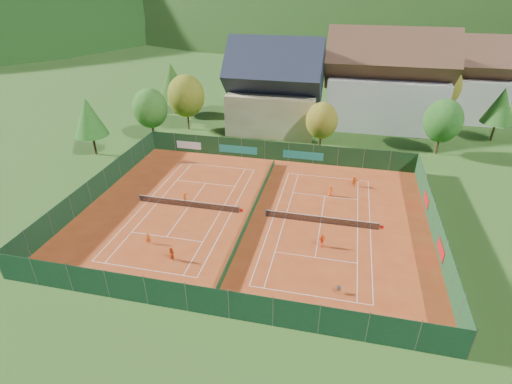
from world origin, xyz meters
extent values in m
plane|color=#285019|center=(0.00, 0.00, -0.02)|extent=(600.00, 600.00, 0.00)
cube|color=#A03B17|center=(0.00, 0.00, 0.01)|extent=(40.00, 32.00, 0.01)
cube|color=white|center=(-8.00, 11.88, 0.01)|extent=(10.97, 0.06, 0.00)
cube|color=white|center=(-8.00, -11.88, 0.01)|extent=(10.97, 0.06, 0.00)
cube|color=white|center=(-13.48, 0.00, 0.01)|extent=(0.06, 23.77, 0.00)
cube|color=white|center=(-2.51, 0.00, 0.01)|extent=(0.06, 23.77, 0.00)
cube|color=white|center=(-12.12, 0.00, 0.01)|extent=(0.06, 23.77, 0.00)
cube|color=white|center=(-3.88, 0.00, 0.01)|extent=(0.06, 23.77, 0.00)
cube|color=white|center=(-8.00, 6.40, 0.01)|extent=(8.23, 0.06, 0.00)
cube|color=white|center=(-8.00, -6.40, 0.01)|extent=(8.23, 0.06, 0.00)
cube|color=white|center=(-8.00, 0.00, 0.01)|extent=(0.06, 12.80, 0.00)
cube|color=white|center=(8.00, 11.88, 0.01)|extent=(10.97, 0.06, 0.00)
cube|color=white|center=(8.00, -11.88, 0.01)|extent=(10.97, 0.06, 0.00)
cube|color=white|center=(2.51, 0.00, 0.01)|extent=(0.06, 23.77, 0.00)
cube|color=white|center=(13.48, 0.00, 0.01)|extent=(0.06, 23.77, 0.00)
cube|color=white|center=(3.88, 0.00, 0.01)|extent=(0.06, 23.77, 0.00)
cube|color=white|center=(12.12, 0.00, 0.01)|extent=(0.06, 23.77, 0.00)
cube|color=white|center=(8.00, 6.40, 0.01)|extent=(8.23, 0.06, 0.00)
cube|color=white|center=(8.00, -6.40, 0.01)|extent=(8.23, 0.06, 0.00)
cube|color=white|center=(8.00, 0.00, 0.01)|extent=(0.06, 12.80, 0.00)
cylinder|color=#59595B|center=(-14.40, 0.00, 0.51)|extent=(0.10, 0.10, 1.02)
cylinder|color=#59595B|center=(-1.60, 0.00, 0.51)|extent=(0.10, 0.10, 1.02)
cube|color=black|center=(-8.00, 0.00, 0.46)|extent=(12.80, 0.02, 0.86)
cube|color=white|center=(-8.00, 0.00, 0.89)|extent=(12.80, 0.04, 0.06)
cube|color=red|center=(-1.35, 0.00, 0.45)|extent=(0.40, 0.04, 0.40)
cylinder|color=#59595B|center=(1.60, 0.00, 0.51)|extent=(0.10, 0.10, 1.02)
cylinder|color=#59595B|center=(14.40, 0.00, 0.51)|extent=(0.10, 0.10, 1.02)
cube|color=black|center=(8.00, 0.00, 0.46)|extent=(12.80, 0.02, 0.86)
cube|color=white|center=(8.00, 0.00, 0.89)|extent=(12.80, 0.04, 0.06)
cube|color=red|center=(14.65, 0.00, 0.45)|extent=(0.40, 0.04, 0.40)
cube|color=#153B1C|center=(0.00, 0.00, 0.50)|extent=(0.03, 28.80, 1.00)
cube|color=#15391B|center=(0.00, 16.00, 1.50)|extent=(40.00, 0.04, 3.00)
cube|color=teal|center=(-6.00, 15.94, 1.20)|extent=(6.00, 0.03, 1.20)
cube|color=teal|center=(4.00, 15.94, 1.20)|extent=(6.00, 0.03, 1.20)
cube|color=silver|center=(-14.00, 15.94, 1.20)|extent=(4.00, 0.03, 1.20)
cube|color=#143720|center=(0.00, -16.00, 1.50)|extent=(40.00, 0.04, 3.00)
cube|color=#13361C|center=(-20.00, 0.00, 1.50)|extent=(0.04, 32.00, 3.00)
cube|color=#153A1C|center=(20.00, 0.00, 1.50)|extent=(0.04, 32.00, 3.00)
cube|color=#B21414|center=(19.94, -4.00, 1.20)|extent=(0.03, 3.00, 1.20)
cube|color=#B21414|center=(19.94, 6.00, 1.20)|extent=(0.03, 3.00, 1.20)
cube|color=beige|center=(-3.00, 30.00, 3.50)|extent=(15.00, 12.00, 7.00)
cube|color=#1E2333|center=(-3.00, 30.00, 10.00)|extent=(16.20, 12.00, 12.00)
cube|color=silver|center=(16.00, 36.00, 4.50)|extent=(20.00, 11.00, 9.00)
cube|color=brown|center=(16.00, 36.00, 11.75)|extent=(21.60, 11.00, 11.00)
cube|color=silver|center=(30.00, 44.00, 4.00)|extent=(16.00, 10.00, 8.00)
cube|color=brown|center=(30.00, 44.00, 10.50)|extent=(17.28, 10.00, 10.00)
cylinder|color=#4E341C|center=(-22.00, 20.00, 1.40)|extent=(0.36, 0.36, 2.80)
ellipsoid|color=#26601B|center=(-22.00, 20.00, 5.40)|extent=(5.72, 5.72, 6.58)
cylinder|color=#4D351B|center=(-18.00, 26.00, 1.57)|extent=(0.36, 0.36, 3.15)
ellipsoid|color=olive|center=(-18.00, 26.00, 6.07)|extent=(6.44, 6.44, 7.40)
cylinder|color=#402B17|center=(-24.00, 34.00, 1.75)|extent=(0.36, 0.36, 3.50)
cone|color=#245017|center=(-24.00, 34.00, 6.75)|extent=(5.60, 5.60, 6.50)
cylinder|color=#412C17|center=(6.00, 22.00, 1.22)|extent=(0.36, 0.36, 2.45)
ellipsoid|color=olive|center=(6.00, 22.00, 4.72)|extent=(5.01, 5.01, 5.76)
cylinder|color=#492F1A|center=(24.00, 24.00, 1.40)|extent=(0.36, 0.36, 2.80)
ellipsoid|color=#1F5919|center=(24.00, 24.00, 5.40)|extent=(5.72, 5.72, 6.58)
cylinder|color=#49331A|center=(34.00, 32.00, 1.57)|extent=(0.36, 0.36, 3.15)
cone|color=#215B1A|center=(34.00, 32.00, 6.07)|extent=(5.04, 5.04, 5.85)
cylinder|color=#412517|center=(-28.00, 12.00, 1.57)|extent=(0.36, 0.36, 3.15)
cone|color=#22621C|center=(-28.00, 12.00, 6.07)|extent=(5.04, 5.04, 5.85)
cylinder|color=#492C1A|center=(26.00, 40.00, 1.75)|extent=(0.36, 0.36, 3.50)
ellipsoid|color=olive|center=(26.00, 40.00, 6.75)|extent=(7.15, 7.15, 8.22)
ellipsoid|color=black|center=(10.00, 300.00, -42.35)|extent=(440.00, 440.00, 242.00)
cylinder|color=slate|center=(10.33, -11.17, 0.40)|extent=(0.02, 0.02, 0.80)
cylinder|color=slate|center=(10.63, -11.17, 0.40)|extent=(0.02, 0.02, 0.80)
cylinder|color=slate|center=(10.33, -10.87, 0.40)|extent=(0.02, 0.02, 0.80)
cylinder|color=slate|center=(10.63, -10.87, 0.40)|extent=(0.02, 0.02, 0.80)
cube|color=slate|center=(10.48, -11.02, 0.55)|extent=(0.34, 0.34, 0.30)
ellipsoid|color=#CCD833|center=(10.48, -11.02, 0.58)|extent=(0.28, 0.28, 0.16)
sphere|color=#CCD833|center=(-8.03, -4.25, 0.03)|extent=(0.07, 0.07, 0.07)
sphere|color=#CCD833|center=(5.87, -7.79, 0.03)|extent=(0.07, 0.07, 0.07)
sphere|color=#CCD833|center=(1.36, 2.70, 0.03)|extent=(0.07, 0.07, 0.07)
imported|color=#D64F13|center=(-9.32, -7.86, 0.63)|extent=(0.55, 0.51, 1.26)
imported|color=#CD4112|center=(-5.81, -10.00, 0.76)|extent=(0.93, 0.89, 1.52)
imported|color=#DA4A13|center=(-8.60, 0.68, 0.77)|extent=(1.15, 1.03, 1.54)
imported|color=#FF5016|center=(8.44, -4.42, 0.79)|extent=(1.00, 0.80, 1.58)
imported|color=#FC5616|center=(8.64, 6.63, 0.71)|extent=(0.70, 0.47, 1.41)
imported|color=orange|center=(11.52, 10.00, 0.73)|extent=(1.42, 0.69, 1.47)
camera|label=1|loc=(9.25, -38.70, 25.04)|focal=28.00mm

